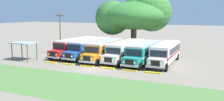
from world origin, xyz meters
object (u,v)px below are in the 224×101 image
at_px(broad_shade_tree, 136,14).
at_px(parked_bus_slot_1, 90,47).
at_px(parked_bus_slot_5, 165,52).
at_px(waiting_shelter, 24,44).
at_px(parked_bus_slot_4, 144,52).
at_px(utility_pole, 60,32).
at_px(parked_bus_slot_3, 126,50).
at_px(parked_bus_slot_0, 76,46).
at_px(parked_bus_slot_2, 105,49).

bearing_deg(broad_shade_tree, parked_bus_slot_1, -108.87).
height_order(parked_bus_slot_5, waiting_shelter, parked_bus_slot_5).
height_order(parked_bus_slot_1, parked_bus_slot_4, same).
bearing_deg(utility_pole, parked_bus_slot_1, -2.43).
bearing_deg(parked_bus_slot_5, parked_bus_slot_3, -87.79).
bearing_deg(parked_bus_slot_0, waiting_shelter, -32.46).
bearing_deg(parked_bus_slot_4, parked_bus_slot_5, 104.05).
height_order(parked_bus_slot_5, broad_shade_tree, broad_shade_tree).
height_order(parked_bus_slot_1, utility_pole, utility_pole).
height_order(parked_bus_slot_4, utility_pole, utility_pole).
xyz_separation_m(parked_bus_slot_1, parked_bus_slot_5, (12.23, 0.06, 0.00)).
distance_m(parked_bus_slot_5, broad_shade_tree, 14.87).
distance_m(parked_bus_slot_2, parked_bus_slot_3, 3.35).
xyz_separation_m(utility_pole, waiting_shelter, (-1.83, -6.68, -1.42)).
bearing_deg(utility_pole, broad_shade_tree, 48.27).
bearing_deg(parked_bus_slot_4, parked_bus_slot_3, -95.66).
xyz_separation_m(parked_bus_slot_1, broad_shade_tree, (3.83, 11.19, 5.15)).
bearing_deg(parked_bus_slot_0, parked_bus_slot_2, 86.19).
bearing_deg(parked_bus_slot_1, parked_bus_slot_0, -89.90).
height_order(parked_bus_slot_1, parked_bus_slot_2, same).
relative_size(parked_bus_slot_5, waiting_shelter, 3.02).
bearing_deg(parked_bus_slot_1, parked_bus_slot_5, 94.25).
relative_size(parked_bus_slot_0, parked_bus_slot_1, 1.00).
bearing_deg(utility_pole, parked_bus_slot_0, -1.19).
bearing_deg(utility_pole, waiting_shelter, -105.32).
distance_m(parked_bus_slot_3, parked_bus_slot_5, 5.92).
height_order(parked_bus_slot_2, broad_shade_tree, broad_shade_tree).
bearing_deg(parked_bus_slot_1, parked_bus_slot_2, 81.25).
distance_m(parked_bus_slot_4, parked_bus_slot_5, 3.01).
distance_m(parked_bus_slot_3, waiting_shelter, 15.40).
height_order(utility_pole, waiting_shelter, utility_pole).
bearing_deg(parked_bus_slot_4, parked_bus_slot_2, -88.13).
height_order(parked_bus_slot_0, broad_shade_tree, broad_shade_tree).
xyz_separation_m(parked_bus_slot_0, utility_pole, (-3.18, 0.07, 2.29)).
height_order(parked_bus_slot_2, utility_pole, utility_pole).
xyz_separation_m(parked_bus_slot_1, parked_bus_slot_2, (2.99, -0.67, 0.00)).
bearing_deg(waiting_shelter, parked_bus_slot_5, 17.98).
bearing_deg(parked_bus_slot_3, parked_bus_slot_2, -80.03).
relative_size(parked_bus_slot_0, parked_bus_slot_4, 1.01).
bearing_deg(utility_pole, parked_bus_slot_2, -5.92).
relative_size(parked_bus_slot_1, waiting_shelter, 3.04).
relative_size(parked_bus_slot_4, parked_bus_slot_5, 1.00).
height_order(broad_shade_tree, waiting_shelter, broad_shade_tree).
bearing_deg(parked_bus_slot_5, waiting_shelter, -72.77).
bearing_deg(parked_bus_slot_4, broad_shade_tree, -153.89).
relative_size(parked_bus_slot_5, broad_shade_tree, 0.77).
bearing_deg(parked_bus_slot_5, parked_bus_slot_1, -90.46).
distance_m(parked_bus_slot_2, parked_bus_slot_5, 9.27).
distance_m(parked_bus_slot_1, parked_bus_slot_5, 12.23).
bearing_deg(parked_bus_slot_2, parked_bus_slot_5, 93.51).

